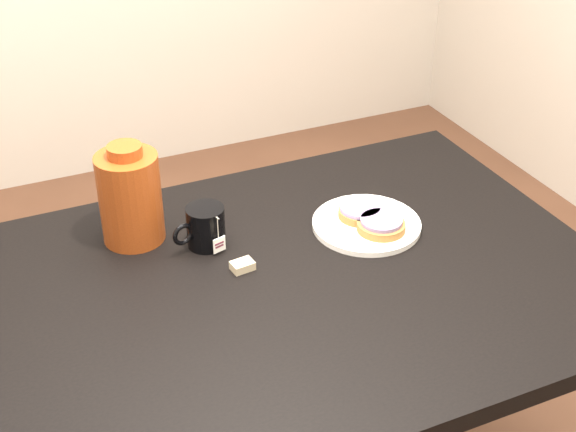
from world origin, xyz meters
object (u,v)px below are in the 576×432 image
at_px(bagel_front, 381,225).
at_px(mug, 205,227).
at_px(plate, 366,223).
at_px(teabag_pouch, 242,266).
at_px(table, 261,319).
at_px(bagel_package, 130,197).
at_px(bagel_back, 360,211).

height_order(bagel_front, mug, mug).
bearing_deg(mug, plate, -28.55).
bearing_deg(teabag_pouch, table, -80.16).
bearing_deg(bagel_package, mug, -34.47).
bearing_deg(plate, bagel_front, -71.58).
bearing_deg(bagel_front, table, -168.12).
bearing_deg(table, plate, 19.43).
distance_m(bagel_front, mug, 0.38).
height_order(plate, teabag_pouch, teabag_pouch).
height_order(plate, bagel_front, bagel_front).
bearing_deg(bagel_front, mug, 161.96).
xyz_separation_m(table, teabag_pouch, (-0.01, 0.07, 0.09)).
height_order(mug, bagel_package, bagel_package).
xyz_separation_m(plate, bagel_package, (-0.47, 0.17, 0.09)).
distance_m(bagel_back, teabag_pouch, 0.31).
bearing_deg(mug, bagel_front, -33.95).
bearing_deg(bagel_front, bagel_back, 103.64).
distance_m(table, bagel_package, 0.37).
relative_size(plate, bagel_back, 1.93).
bearing_deg(bagel_package, bagel_front, -22.88).
relative_size(bagel_back, bagel_front, 1.03).
bearing_deg(plate, mug, 167.37).
xyz_separation_m(table, bagel_back, (0.29, 0.13, 0.11)).
distance_m(plate, bagel_back, 0.03).
relative_size(bagel_front, bagel_package, 0.54).
height_order(bagel_front, bagel_package, bagel_package).
relative_size(bagel_back, bagel_package, 0.56).
xyz_separation_m(plate, teabag_pouch, (-0.31, -0.04, 0.00)).
distance_m(table, teabag_pouch, 0.11).
height_order(bagel_back, teabag_pouch, bagel_back).
relative_size(plate, mug, 1.83).
relative_size(bagel_back, teabag_pouch, 2.73).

